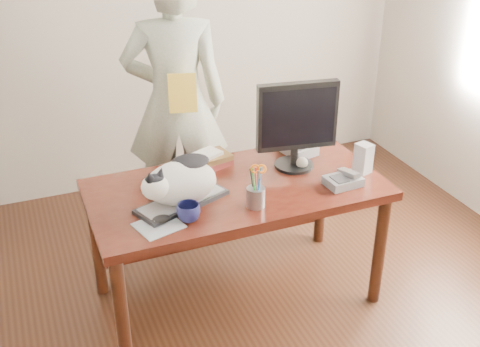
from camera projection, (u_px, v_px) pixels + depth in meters
name	position (u px, v px, depth m)	size (l,w,h in m)	color
room	(289.00, 124.00, 2.50)	(4.50, 4.50, 4.50)	black
desk	(232.00, 202.00, 3.40)	(1.60, 0.80, 0.75)	black
keyboard	(182.00, 202.00, 3.09)	(0.52, 0.35, 0.03)	black
cat	(179.00, 182.00, 3.02)	(0.46, 0.35, 0.27)	white
monitor	(297.00, 121.00, 3.32)	(0.46, 0.25, 0.52)	black
pen_cup	(256.00, 195.00, 3.05)	(0.12, 0.12, 0.24)	gray
mousepad	(159.00, 225.00, 2.91)	(0.25, 0.24, 0.00)	#AFB4BB
mouse	(161.00, 219.00, 2.92)	(0.11, 0.08, 0.04)	black
coffee_mug	(189.00, 212.00, 2.93)	(0.12, 0.12, 0.09)	black
phone	(344.00, 180.00, 3.27)	(0.20, 0.17, 0.09)	slate
speaker	(363.00, 158.00, 3.38)	(0.10, 0.10, 0.17)	#ACABAE
baseball	(302.00, 163.00, 3.44)	(0.07, 0.07, 0.07)	beige
book_stack	(210.00, 160.00, 3.47)	(0.28, 0.24, 0.09)	#541716
calculator	(297.00, 148.00, 3.62)	(0.21, 0.25, 0.07)	slate
person	(176.00, 103.00, 3.89)	(0.67, 0.44, 1.84)	silver
held_book	(182.00, 93.00, 3.69)	(0.19, 0.14, 0.24)	gold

